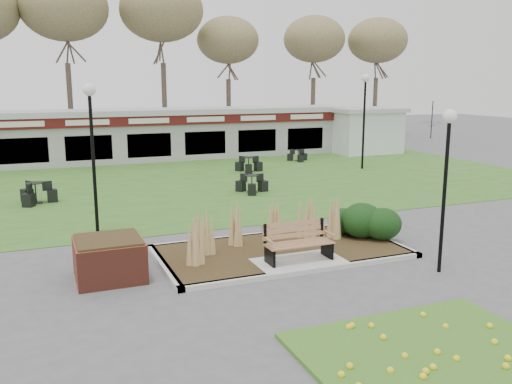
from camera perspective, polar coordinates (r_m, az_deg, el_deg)
name	(u,v)px	position (r m, az deg, el deg)	size (l,w,h in m)	color
ground	(302,267)	(13.30, 4.83, -7.92)	(100.00, 100.00, 0.00)	#515154
lawn	(179,183)	(24.26, -8.08, 0.93)	(34.00, 16.00, 0.02)	#2D631F
flower_bed	(428,350)	(9.73, 17.64, -15.58)	(4.20, 3.00, 0.16)	#256A1E
planting_bed	(321,233)	(14.90, 6.89, -4.35)	(6.75, 3.40, 1.27)	black
park_bench	(297,241)	(13.33, 4.39, -5.21)	(1.70, 0.66, 0.93)	#8D5F3F
brick_planter	(109,258)	(12.85, -15.19, -6.76)	(1.50, 1.50, 0.95)	brown
food_pavilion	(144,134)	(31.78, -11.69, 5.97)	(24.60, 3.40, 2.90)	#949496
service_hut	(364,130)	(35.05, 11.33, 6.44)	(4.40, 3.40, 2.83)	silver
tree_backdrop	(118,23)	(39.77, -14.34, 16.86)	(47.24, 5.24, 10.36)	#47382B
lamp_post_near_left	(447,155)	(13.05, 19.47, 3.67)	(0.32, 0.32, 3.82)	black
lamp_post_mid_right	(91,125)	(16.30, -16.95, 6.72)	(0.36, 0.36, 4.38)	black
lamp_post_far_right	(365,100)	(28.19, 11.38, 9.43)	(0.40, 0.40, 4.80)	black
bistro_set_a	(36,196)	(21.53, -22.15, -0.43)	(1.30, 1.46, 0.77)	black
bistro_set_b	(252,187)	(21.89, -0.44, 0.57)	(1.26, 1.34, 0.72)	black
bistro_set_c	(249,167)	(26.97, -0.76, 2.66)	(1.29, 1.39, 0.74)	black
bistro_set_d	(298,157)	(30.80, 4.46, 3.67)	(1.19, 1.13, 0.64)	black
patio_umbrella	(431,134)	(33.92, 17.94, 5.87)	(2.05, 2.08, 2.22)	black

